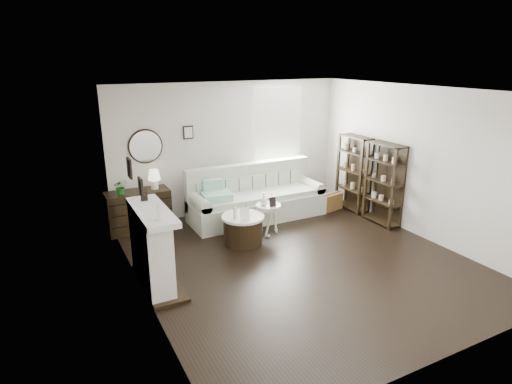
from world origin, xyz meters
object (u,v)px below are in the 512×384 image
sofa (255,200)px  dresser (139,211)px  pedestal_table (268,207)px  drum_table (243,229)px

sofa → dresser: bearing=170.5°
pedestal_table → sofa: bearing=77.4°
dresser → pedestal_table: bearing=-31.7°
drum_table → dresser: bearing=135.4°
drum_table → pedestal_table: pedestal_table is taller
sofa → pedestal_table: (-0.20, -0.90, 0.17)m
pedestal_table → dresser: bearing=148.3°
drum_table → pedestal_table: size_ratio=1.30×
sofa → dresser: sofa is taller
sofa → drum_table: size_ratio=3.70×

